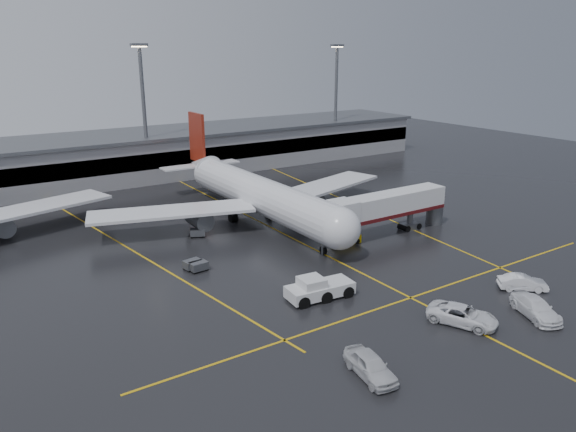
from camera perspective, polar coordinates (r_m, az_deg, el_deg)
ground at (r=73.52m, az=0.45°, el=-2.34°), size 220.00×220.00×0.00m
apron_line_centre at (r=73.52m, az=0.45°, el=-2.33°), size 0.25×90.00×0.02m
apron_line_stop at (r=57.92m, az=12.75°, el=-8.37°), size 60.00×0.25×0.02m
apron_line_left at (r=74.27m, az=-16.96°, el=-2.91°), size 9.99×69.35×0.02m
apron_line_right at (r=91.47m, az=6.36°, el=1.51°), size 7.57×69.64×0.02m
terminal at (r=114.15m, az=-13.12°, el=6.53°), size 122.00×19.00×8.60m
light_mast_mid at (r=105.57m, az=-14.92°, el=11.14°), size 3.00×1.20×25.45m
light_mast_right at (r=127.22m, az=5.06°, el=12.58°), size 3.00×1.20×25.45m
main_airliner at (r=80.17m, az=-3.40°, el=2.44°), size 48.80×45.60×14.10m
jet_bridge at (r=75.02m, az=10.59°, el=0.91°), size 19.90×3.40×6.05m
pushback_tractor at (r=56.14m, az=3.18°, el=-7.68°), size 7.27×3.63×2.51m
belt_loader at (r=72.01m, az=6.15°, el=-2.39°), size 3.88×2.24×2.32m
service_van_a at (r=53.72m, az=17.85°, el=-9.89°), size 5.36×7.03×1.78m
service_van_b at (r=57.63m, az=24.57°, el=-8.76°), size 4.69×6.61×1.78m
service_van_c at (r=63.10m, az=23.42°, el=-6.44°), size 4.94×4.54×1.64m
service_van_d at (r=44.35m, az=8.64°, el=-15.27°), size 3.03×5.76×1.87m
baggage_cart_a at (r=63.54m, az=-9.38°, el=-5.20°), size 2.11×1.47×1.12m
baggage_cart_b at (r=64.23m, az=-10.00°, el=-4.99°), size 2.20×1.63×1.12m
baggage_cart_c at (r=74.88m, az=-9.46°, el=-1.71°), size 2.36×2.02×1.12m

